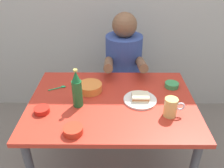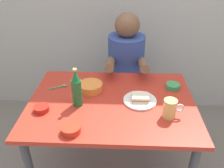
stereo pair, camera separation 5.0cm
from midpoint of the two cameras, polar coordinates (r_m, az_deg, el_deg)
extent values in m
cube|color=#B72D1E|center=(1.58, -0.92, -4.52)|extent=(1.10, 0.80, 0.03)
cylinder|color=#3F3F44|center=(2.14, -13.99, -7.16)|extent=(0.05, 0.05, 0.71)
cylinder|color=#3F3F44|center=(2.12, 12.80, -7.29)|extent=(0.05, 0.05, 0.71)
cylinder|color=#4C4C51|center=(2.40, 1.90, -5.96)|extent=(0.08, 0.08, 0.41)
cylinder|color=#2D2D33|center=(2.27, 2.00, -1.40)|extent=(0.34, 0.34, 0.04)
cylinder|color=#33478C|center=(2.13, 2.14, 4.98)|extent=(0.32, 0.32, 0.52)
sphere|color=brown|center=(2.00, 2.34, 14.14)|extent=(0.21, 0.21, 0.21)
cylinder|color=brown|center=(1.86, -1.62, 4.80)|extent=(0.07, 0.31, 0.14)
cylinder|color=brown|center=(1.87, 6.41, 4.75)|extent=(0.07, 0.31, 0.14)
cylinder|color=silver|center=(1.57, 5.92, -3.94)|extent=(0.22, 0.22, 0.01)
cube|color=beige|center=(1.57, 5.95, -3.54)|extent=(0.11, 0.09, 0.01)
cube|color=#9E592D|center=(1.56, 5.97, -3.18)|extent=(0.11, 0.09, 0.01)
cube|color=beige|center=(1.55, 6.00, -2.81)|extent=(0.11, 0.09, 0.01)
cylinder|color=#D1BC66|center=(1.45, 13.06, -5.52)|extent=(0.08, 0.08, 0.12)
torus|color=silver|center=(1.46, 15.32, -5.29)|extent=(0.06, 0.01, 0.06)
cylinder|color=#19602D|center=(1.50, -9.36, -2.34)|extent=(0.06, 0.06, 0.18)
cone|color=#19602D|center=(1.43, -9.77, 1.84)|extent=(0.05, 0.05, 0.07)
cylinder|color=#BFB74C|center=(1.41, -9.92, 3.29)|extent=(0.03, 0.03, 0.01)
cylinder|color=red|center=(1.34, -10.50, -10.99)|extent=(0.11, 0.11, 0.04)
cylinder|color=#A33521|center=(1.33, -10.54, -10.71)|extent=(0.09, 0.09, 0.02)
cylinder|color=#388C4C|center=(1.76, 13.50, -0.23)|extent=(0.10, 0.10, 0.03)
cylinder|color=#5B643A|center=(1.75, 13.53, -0.02)|extent=(0.08, 0.08, 0.02)
cylinder|color=orange|center=(1.67, -6.21, -0.83)|extent=(0.17, 0.17, 0.05)
cylinder|color=#B25B2D|center=(1.66, -6.23, -0.47)|extent=(0.14, 0.14, 0.02)
cylinder|color=#B21E14|center=(1.53, -17.58, -6.07)|extent=(0.10, 0.10, 0.03)
cylinder|color=maroon|center=(1.53, -17.62, -5.84)|extent=(0.08, 0.08, 0.02)
cylinder|color=#26A559|center=(1.75, -14.27, -1.08)|extent=(0.10, 0.06, 0.01)
ellipsoid|color=#26A559|center=(1.75, -12.55, -0.61)|extent=(0.04, 0.02, 0.01)
camera|label=1|loc=(0.03, -90.92, -0.55)|focal=37.67mm
camera|label=2|loc=(0.03, 89.08, 0.55)|focal=37.67mm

